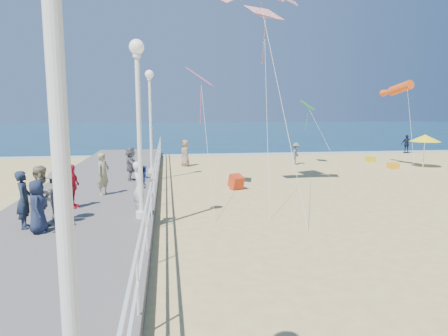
{
  "coord_description": "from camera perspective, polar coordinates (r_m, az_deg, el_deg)",
  "views": [
    {
      "loc": [
        -4.54,
        -12.18,
        3.68
      ],
      "look_at": [
        -2.5,
        2.0,
        1.6
      ],
      "focal_mm": 32.0,
      "sensor_mm": 36.0,
      "label": 1
    }
  ],
  "objects": [
    {
      "name": "ground",
      "position": [
        13.51,
        11.9,
        -7.73
      ],
      "size": [
        160.0,
        160.0,
        0.0
      ],
      "primitive_type": "plane",
      "color": "#E0C475",
      "rests_on": "ground"
    },
    {
      "name": "ocean",
      "position": [
        77.4,
        -4.85,
        5.52
      ],
      "size": [
        160.0,
        90.0,
        0.05
      ],
      "primitive_type": "cube",
      "color": "#0D344F",
      "rests_on": "ground"
    },
    {
      "name": "surf_line",
      "position": [
        33.2,
        -0.29,
        1.95
      ],
      "size": [
        160.0,
        1.2,
        0.04
      ],
      "primitive_type": "cube",
      "color": "white",
      "rests_on": "ground"
    },
    {
      "name": "boardwalk",
      "position": [
        13.01,
        -21.22,
        -7.83
      ],
      "size": [
        5.0,
        44.0,
        0.4
      ],
      "primitive_type": "cube",
      "color": "slate",
      "rests_on": "ground"
    },
    {
      "name": "railing",
      "position": [
        12.43,
        -10.39,
        -3.15
      ],
      "size": [
        0.05,
        42.0,
        0.55
      ],
      "color": "white",
      "rests_on": "boardwalk"
    },
    {
      "name": "lamp_post_near",
      "position": [
        3.28,
        -22.6,
        7.29
      ],
      "size": [
        0.44,
        0.44,
        5.32
      ],
      "color": "white",
      "rests_on": "boardwalk"
    },
    {
      "name": "lamp_post_mid",
      "position": [
        12.21,
        -12.11,
        7.99
      ],
      "size": [
        0.44,
        0.44,
        5.32
      ],
      "color": "white",
      "rests_on": "boardwalk"
    },
    {
      "name": "lamp_post_far",
      "position": [
        21.2,
        -10.49,
        8.07
      ],
      "size": [
        0.44,
        0.44,
        5.32
      ],
      "color": "white",
      "rests_on": "boardwalk"
    },
    {
      "name": "woman_holding_toddler",
      "position": [
        12.73,
        -11.92,
        -2.9
      ],
      "size": [
        0.45,
        0.65,
        1.71
      ],
      "primitive_type": "imported",
      "rotation": [
        0.0,
        0.0,
        1.64
      ],
      "color": "silver",
      "rests_on": "boardwalk"
    },
    {
      "name": "toddler_held",
      "position": [
        12.81,
        -11.25,
        -1.23
      ],
      "size": [
        0.29,
        0.36,
        0.7
      ],
      "primitive_type": "imported",
      "rotation": [
        0.0,
        0.0,
        1.64
      ],
      "color": "#2E4CAC",
      "rests_on": "boardwalk"
    },
    {
      "name": "spectator_0",
      "position": [
        12.45,
        -26.68,
        -4.06
      ],
      "size": [
        0.47,
        0.64,
        1.63
      ],
      "primitive_type": "imported",
      "rotation": [
        0.0,
        0.0,
        1.72
      ],
      "color": "#1A273B",
      "rests_on": "boardwalk"
    },
    {
      "name": "spectator_1",
      "position": [
        12.24,
        -24.5,
        -3.79
      ],
      "size": [
        0.86,
        0.99,
        1.77
      ],
      "primitive_type": "imported",
      "rotation": [
        0.0,
        0.0,
        1.33
      ],
      "color": "gray",
      "rests_on": "boardwalk"
    },
    {
      "name": "spectator_2",
      "position": [
        12.75,
        -22.74,
        -3.76
      ],
      "size": [
        1.03,
        1.14,
        1.54
      ],
      "primitive_type": "imported",
      "rotation": [
        0.0,
        0.0,
        0.98
      ],
      "color": "#5C5C61",
      "rests_on": "boardwalk"
    },
    {
      "name": "spectator_3",
      "position": [
        14.37,
        -20.94,
        -2.44
      ],
      "size": [
        0.61,
        0.95,
        1.5
      ],
      "primitive_type": "imported",
      "rotation": [
        0.0,
        0.0,
        1.26
      ],
      "color": "red",
      "rests_on": "boardwalk"
    },
    {
      "name": "spectator_4",
      "position": [
        11.85,
        -25.08,
        -4.99
      ],
      "size": [
        0.58,
        0.78,
        1.45
      ],
      "primitive_type": "imported",
      "rotation": [
        0.0,
        0.0,
        1.76
      ],
      "color": "#1A233B",
      "rests_on": "boardwalk"
    },
    {
      "name": "spectator_5",
      "position": [
        19.21,
        -13.19,
        0.6
      ],
      "size": [
        0.65,
        1.52,
        1.58
      ],
      "primitive_type": "imported",
      "rotation": [
        0.0,
        0.0,
        1.7
      ],
      "color": "slate",
      "rests_on": "boardwalk"
    },
    {
      "name": "spectator_6",
      "position": [
        16.18,
        -16.87,
        -0.83
      ],
      "size": [
        0.65,
        0.72,
        1.65
      ],
      "primitive_type": "imported",
      "rotation": [
        0.0,
        0.0,
        1.02
      ],
      "color": "#949166",
      "rests_on": "boardwalk"
    },
    {
      "name": "beach_walker_a",
      "position": [
        27.61,
        10.26,
        2.03
      ],
      "size": [
        0.96,
        1.11,
        1.49
      ],
      "primitive_type": "imported",
      "rotation": [
        0.0,
        0.0,
        1.05
      ],
      "color": "slate",
      "rests_on": "ground"
    },
    {
      "name": "beach_walker_b",
      "position": [
        37.76,
        24.65,
        3.12
      ],
      "size": [
        0.99,
        0.56,
        1.58
      ],
      "primitive_type": "imported",
      "rotation": [
        0.0,
        0.0,
        2.94
      ],
      "color": "#161C32",
      "rests_on": "ground"
    },
    {
      "name": "beach_walker_c",
      "position": [
        26.45,
        -5.56,
        2.14
      ],
      "size": [
        0.73,
        0.96,
        1.75
      ],
      "primitive_type": "imported",
      "rotation": [
        0.0,
        0.0,
        -1.36
      ],
      "color": "gray",
      "rests_on": "ground"
    },
    {
      "name": "box_kite",
      "position": [
        18.65,
        1.75,
        -2.18
      ],
      "size": [
        0.77,
        0.86,
        0.74
      ],
      "primitive_type": "cube",
      "rotation": [
        0.31,
        0.0,
        0.38
      ],
      "color": "red",
      "rests_on": "ground"
    },
    {
      "name": "beach_umbrella",
      "position": [
        28.61,
        26.78,
        3.83
      ],
      "size": [
        1.9,
        1.9,
        2.14
      ],
      "color": "white",
      "rests_on": "ground"
    },
    {
      "name": "beach_chair_left",
      "position": [
        30.35,
        20.16,
        1.17
      ],
      "size": [
        0.55,
        0.55,
        0.4
      ],
      "primitive_type": "cube",
      "color": "gold",
      "rests_on": "ground"
    },
    {
      "name": "beach_chair_right",
      "position": [
        27.35,
        23.0,
        0.29
      ],
      "size": [
        0.55,
        0.55,
        0.4
      ],
      "primitive_type": "cube",
      "color": "orange",
      "rests_on": "ground"
    },
    {
      "name": "kite_windsock",
      "position": [
        27.63,
        23.93,
        10.4
      ],
      "size": [
        1.04,
        2.85,
        1.12
      ],
      "primitive_type": "cylinder",
      "rotation": [
        1.36,
        0.0,
        0.17
      ],
      "color": "#E74D13"
    },
    {
      "name": "kite_diamond_pink",
      "position": [
        18.47,
        -3.39,
        12.84
      ],
      "size": [
        1.42,
        1.58,
        0.78
      ],
      "primitive_type": "cube",
      "rotation": [
        0.6,
        0.0,
        1.33
      ],
      "color": "#E85596"
    },
    {
      "name": "kite_diamond_green",
      "position": [
        27.78,
        11.82,
        8.75
      ],
      "size": [
        1.05,
        1.18,
        0.6
      ],
      "primitive_type": "cube",
      "rotation": [
        0.6,
        0.0,
        1.38
      ],
      "color": "green"
    },
    {
      "name": "kite_diamond_redwhite",
      "position": [
        19.61,
        5.75,
        21.22
      ],
      "size": [
        1.8,
        1.71,
        0.73
      ],
      "primitive_type": "cube",
      "rotation": [
        0.52,
        0.0,
        0.42
      ],
      "color": "red"
    }
  ]
}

